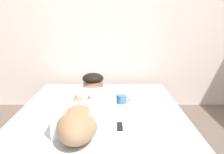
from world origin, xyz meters
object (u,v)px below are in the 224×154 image
at_px(person_lying, 89,102).
at_px(cell_phone, 117,126).
at_px(bed, 100,135).
at_px(coffee_cup, 121,99).
at_px(pillow, 94,91).
at_px(dog, 78,121).

distance_m(person_lying, cell_phone, 0.34).
height_order(person_lying, cell_phone, person_lying).
distance_m(bed, coffee_cup, 0.42).
distance_m(pillow, cell_phone, 0.76).
distance_m(pillow, coffee_cup, 0.33).
distance_m(bed, dog, 0.46).
bearing_deg(coffee_cup, person_lying, -132.84).
bearing_deg(bed, cell_phone, -57.17).
bearing_deg(person_lying, cell_phone, -47.28).
bearing_deg(pillow, bed, -80.63).
bearing_deg(person_lying, dog, -96.61).
relative_size(pillow, dog, 0.90).
relative_size(bed, cell_phone, 14.90).
height_order(bed, person_lying, person_lying).
bearing_deg(pillow, dog, -92.82).
height_order(pillow, coffee_cup, pillow).
bearing_deg(cell_phone, bed, 122.83).
distance_m(pillow, person_lying, 0.49).
xyz_separation_m(dog, coffee_cup, (0.31, 0.67, -0.07)).
xyz_separation_m(pillow, cell_phone, (0.22, -0.73, -0.05)).
bearing_deg(cell_phone, pillow, 107.00).
relative_size(person_lying, coffee_cup, 7.36).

